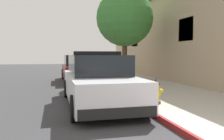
{
  "coord_description": "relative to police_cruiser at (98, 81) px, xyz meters",
  "views": [
    {
      "loc": [
        -2.47,
        -2.67,
        1.57
      ],
      "look_at": [
        -0.33,
        6.16,
        1.0
      ],
      "focal_mm": 38.78,
      "sensor_mm": 36.0,
      "label": 1
    }
  ],
  "objects": [
    {
      "name": "street_tree",
      "position": [
        2.4,
        5.18,
        2.8
      ],
      "size": [
        3.05,
        3.05,
        4.95
      ],
      "color": "brown",
      "rests_on": "sidewalk_pavement"
    },
    {
      "name": "parked_car_silver_ahead",
      "position": [
        0.14,
        7.06,
        -0.0
      ],
      "size": [
        1.94,
        4.84,
        1.56
      ],
      "color": "maroon",
      "rests_on": "ground"
    },
    {
      "name": "curb_painted_edge",
      "position": [
        1.09,
        5.3,
        -0.68
      ],
      "size": [
        0.08,
        60.0,
        0.14
      ],
      "primitive_type": "cube",
      "color": "maroon",
      "rests_on": "ground"
    },
    {
      "name": "police_cruiser",
      "position": [
        0.0,
        0.0,
        0.0
      ],
      "size": [
        1.94,
        4.84,
        1.68
      ],
      "color": "white",
      "rests_on": "ground"
    },
    {
      "name": "ground_plane",
      "position": [
        -3.03,
        5.3,
        -0.84
      ],
      "size": [
        34.01,
        60.0,
        0.2
      ],
      "primitive_type": "cube",
      "color": "#353538"
    },
    {
      "name": "sidewalk_pavement",
      "position": [
        2.97,
        5.3,
        -0.68
      ],
      "size": [
        3.68,
        60.0,
        0.14
      ],
      "primitive_type": "cube",
      "color": "#ADA89E",
      "rests_on": "ground"
    },
    {
      "name": "fire_hydrant",
      "position": [
        1.6,
        -0.76,
        -0.26
      ],
      "size": [
        0.44,
        0.4,
        0.76
      ],
      "color": "#4C4C51",
      "rests_on": "sidewalk_pavement"
    }
  ]
}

